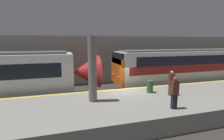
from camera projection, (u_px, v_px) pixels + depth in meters
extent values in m
plane|color=#33302D|center=(122.00, 101.00, 13.51)|extent=(120.00, 120.00, 0.00)
cube|color=gray|center=(137.00, 108.00, 10.84)|extent=(40.00, 5.46, 1.02)
cube|color=#EAD14C|center=(122.00, 89.00, 13.20)|extent=(40.00, 0.30, 0.01)
cube|color=#9E998E|center=(102.00, 60.00, 18.95)|extent=(50.00, 0.15, 5.16)
cylinder|color=slate|center=(92.00, 69.00, 10.28)|extent=(0.50, 0.50, 3.89)
cone|color=red|center=(86.00, 72.00, 14.66)|extent=(2.20, 2.77, 2.77)
sphere|color=#F2EFCC|center=(97.00, 76.00, 15.00)|extent=(0.20, 0.20, 0.20)
cube|color=black|center=(207.00, 81.00, 18.59)|extent=(18.35, 2.48, 0.74)
cube|color=silver|center=(209.00, 64.00, 18.29)|extent=(19.94, 3.02, 2.92)
cube|color=maroon|center=(221.00, 67.00, 16.86)|extent=(19.14, 0.02, 0.70)
cube|color=black|center=(222.00, 59.00, 16.74)|extent=(17.95, 0.02, 0.82)
cube|color=orange|center=(117.00, 71.00, 15.47)|extent=(0.25, 2.96, 2.33)
cube|color=black|center=(118.00, 58.00, 15.28)|extent=(0.25, 2.66, 0.93)
sphere|color=#EA4C42|center=(118.00, 77.00, 14.85)|extent=(0.18, 0.18, 0.18)
sphere|color=#EA4C42|center=(114.00, 75.00, 16.13)|extent=(0.18, 0.18, 0.18)
cube|color=#4C4C51|center=(210.00, 50.00, 18.04)|extent=(19.14, 2.17, 0.14)
cube|color=#473D33|center=(171.00, 90.00, 11.67)|extent=(0.28, 0.20, 0.77)
cube|color=brown|center=(172.00, 79.00, 11.55)|extent=(0.38, 0.24, 0.67)
sphere|color=tan|center=(172.00, 72.00, 11.48)|extent=(0.22, 0.22, 0.22)
cube|color=black|center=(174.00, 101.00, 9.34)|extent=(0.28, 0.20, 0.81)
cube|color=brown|center=(175.00, 88.00, 9.22)|extent=(0.38, 0.24, 0.71)
sphere|color=brown|center=(175.00, 79.00, 9.14)|extent=(0.23, 0.23, 0.23)
cylinder|color=#2D5B38|center=(150.00, 87.00, 12.31)|extent=(0.44, 0.44, 0.85)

